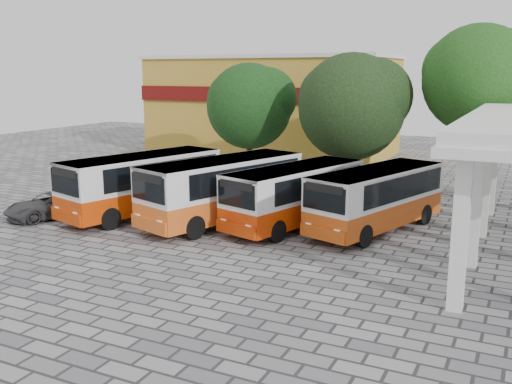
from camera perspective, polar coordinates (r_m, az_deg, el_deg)
The scene contains 10 objects.
ground at distance 22.68m, azimuth -0.11°, elevation -5.92°, with size 90.00×90.00×0.00m, color slate.
shophouse_block at distance 49.86m, azimuth 1.69°, elevation 8.71°, with size 20.40×10.40×8.30m.
bus_far_left at distance 28.45m, azimuth -11.33°, elevation 1.10°, with size 4.70×8.75×2.98m.
bus_centre_left at distance 26.48m, azimuth -3.34°, elevation 0.56°, with size 5.02×8.88×3.01m.
bus_centre_right at distance 25.92m, azimuth 3.93°, elevation -0.02°, with size 4.41×8.13×2.76m.
bus_far_right at distance 25.70m, azimuth 11.98°, elevation -0.34°, with size 4.62×8.19×2.77m.
tree_left at distance 37.59m, azimuth -0.54°, elevation 8.87°, with size 5.87×5.59×7.56m.
tree_middle at distance 34.06m, azimuth 9.68°, elevation 8.75°, with size 6.57×6.25×8.08m.
tree_right at distance 34.28m, azimuth 21.47°, elevation 10.79°, with size 6.33×6.03×9.58m.
parked_car at distance 29.45m, azimuth -19.81°, elevation -1.24°, with size 2.00×4.33×1.20m, color #353537.
Camera 1 is at (9.49, -19.38, 6.95)m, focal length 40.00 mm.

